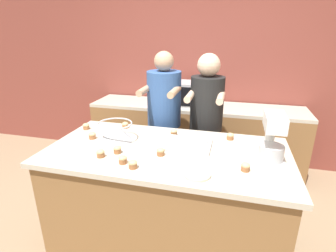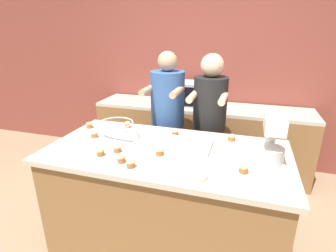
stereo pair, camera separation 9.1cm
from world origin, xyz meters
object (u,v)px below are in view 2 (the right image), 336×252
Objects in this scene: mixing_bowl at (116,130)px; cupcake_7 at (175,132)px; cupcake_2 at (117,148)px; baking_tray at (187,144)px; cupcake_9 at (128,124)px; cupcake_3 at (244,169)px; cupcake_4 at (94,134)px; cupcake_6 at (121,158)px; cupcake_5 at (131,163)px; small_plate at (194,175)px; cupcake_0 at (232,137)px; cupcake_10 at (100,152)px; cupcake_8 at (160,151)px; person_right at (209,130)px; cupcake_1 at (89,125)px; microwave_oven at (196,94)px; person_left at (167,126)px; stand_mixer at (272,143)px.

mixing_bowl is 4.90× the size of cupcake_7.
mixing_bowl is at bearing 118.36° from cupcake_2.
cupcake_9 is at bearing 157.67° from baking_tray.
cupcake_3 is 1.00× the size of cupcake_4.
cupcake_9 is (0.17, 0.32, 0.00)m from cupcake_4.
cupcake_6 is (-0.38, -0.40, 0.01)m from baking_tray.
cupcake_2 is at bearing 136.82° from cupcake_5.
cupcake_2 reaches higher than small_plate.
cupcake_0 is at bearing 102.70° from cupcake_3.
cupcake_6 is at bearing -68.10° from cupcake_9.
cupcake_0 is (0.34, 0.23, 0.01)m from baking_tray.
cupcake_10 is (-0.29, 0.10, 0.00)m from cupcake_5.
cupcake_4 and cupcake_8 have the same top height.
cupcake_2 is 1.00× the size of cupcake_10.
cupcake_8 reaches higher than small_plate.
cupcake_3 and cupcake_4 have the same top height.
cupcake_2 is 1.00× the size of cupcake_6.
cupcake_7 is at bearing -116.16° from person_right.
person_right reaches higher than small_plate.
mixing_bowl is at bearing 3.28° from cupcake_4.
cupcake_3 is 1.00× the size of cupcake_9.
cupcake_0 is 0.53m from cupcake_3.
cupcake_4 is at bearing 143.39° from cupcake_5.
mixing_bowl is 0.98m from cupcake_0.
small_plate is 0.38m from cupcake_8.
cupcake_5 is at bearing -168.17° from cupcake_3.
cupcake_8 is (-0.16, -0.21, 0.01)m from baking_tray.
mixing_bowl is at bearing -25.06° from cupcake_1.
cupcake_4 is 1.00× the size of cupcake_8.
microwave_oven is 1.83m from cupcake_6.
cupcake_1 is 0.92m from cupcake_5.
cupcake_5 is at bearing -39.78° from cupcake_1.
cupcake_10 is at bearing -85.14° from mixing_bowl.
cupcake_4 is 1.00× the size of cupcake_9.
cupcake_3 is 1.00× the size of cupcake_7.
person_left is at bearing 82.69° from cupcake_2.
cupcake_9 is (-0.43, -1.16, -0.07)m from microwave_oven.
person_right reaches higher than microwave_oven.
person_right is at bearing 124.89° from stand_mixer.
small_plate is 0.44m from cupcake_5.
person_right is 0.83m from cupcake_9.
cupcake_10 is at bearing -148.73° from baking_tray.
cupcake_4 is 0.66m from cupcake_5.
cupcake_0 is (0.94, 0.27, -0.05)m from mixing_bowl.
mixing_bowl is at bearing -108.56° from person_left.
cupcake_5 is (-0.74, -0.15, 0.00)m from cupcake_3.
cupcake_1 is 1.51m from cupcake_3.
mixing_bowl is 0.60× the size of microwave_oven.
cupcake_1 is at bearing -176.27° from cupcake_0.
cupcake_0 reaches higher than baking_tray.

